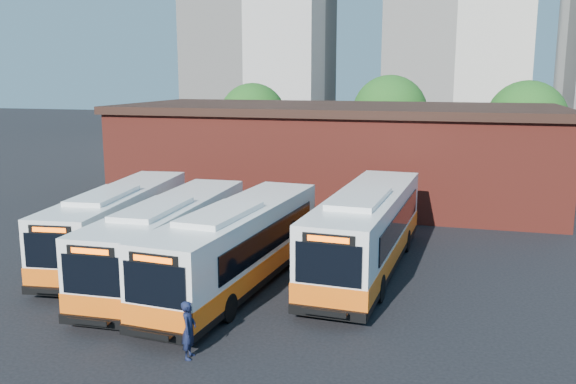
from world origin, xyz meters
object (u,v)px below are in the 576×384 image
(bus_west, at_px, (119,226))
(bus_mideast, at_px, (238,249))
(bus_midwest, at_px, (170,242))
(bus_east, at_px, (366,234))
(transit_worker, at_px, (189,330))

(bus_west, height_order, bus_mideast, bus_mideast)
(bus_midwest, bearing_deg, bus_east, 20.23)
(bus_midwest, xyz_separation_m, bus_mideast, (3.10, -0.30, 0.03))
(bus_mideast, height_order, transit_worker, bus_mideast)
(bus_midwest, distance_m, bus_mideast, 3.12)
(bus_midwest, height_order, bus_east, bus_east)
(transit_worker, bearing_deg, bus_mideast, -2.18)
(bus_midwest, relative_size, transit_worker, 6.93)
(bus_west, relative_size, bus_mideast, 0.97)
(bus_west, relative_size, bus_east, 0.92)
(bus_east, height_order, transit_worker, bus_east)
(bus_mideast, xyz_separation_m, transit_worker, (0.76, -6.34, -0.66))
(bus_west, height_order, bus_east, bus_east)
(bus_mideast, bearing_deg, bus_east, 41.11)
(bus_midwest, xyz_separation_m, bus_east, (7.75, 3.12, 0.11))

